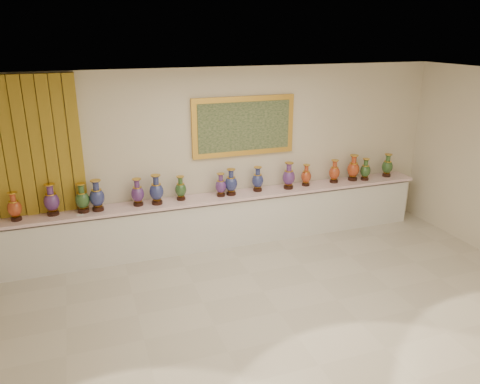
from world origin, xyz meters
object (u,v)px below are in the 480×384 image
object	(u,v)px
counter	(226,220)
vase_0	(15,208)
vase_2	(82,199)
vase_1	(52,201)

from	to	relation	value
counter	vase_0	world-z (taller)	vase_0
vase_0	vase_2	bearing A→B (deg)	0.67
counter	vase_0	distance (m)	3.32
vase_1	vase_2	distance (m)	0.44
vase_0	vase_1	xyz separation A→B (m)	(0.51, 0.05, 0.03)
vase_0	vase_2	size ratio (longest dim) A/B	0.94
vase_0	vase_2	xyz separation A→B (m)	(0.95, 0.01, 0.01)
vase_0	vase_1	bearing A→B (deg)	5.22
vase_1	vase_2	size ratio (longest dim) A/B	1.06
counter	vase_2	bearing A→B (deg)	-179.37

